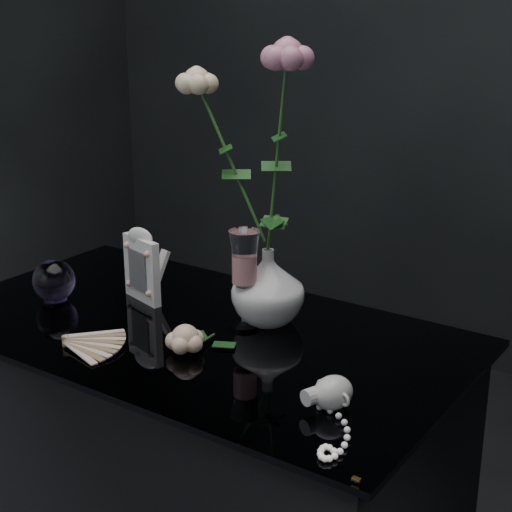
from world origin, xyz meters
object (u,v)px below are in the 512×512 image
Objects in this scene: paperweight at (54,280)px; loose_rose at (185,339)px; wine_glass at (244,280)px; picture_frame at (142,264)px; pearl_jar at (333,391)px; vase at (268,286)px.

loose_rose is (0.39, -0.04, -0.02)m from paperweight.
wine_glass is 2.19× the size of paperweight.
pearl_jar is at bearing -1.56° from picture_frame.
vase is 1.68× the size of paperweight.
pearl_jar is at bearing -39.80° from vase.
picture_frame is 1.03× the size of loose_rose.
paperweight is 0.71m from pearl_jar.
pearl_jar is (0.30, -0.18, -0.07)m from wine_glass.
paperweight is at bearing -165.21° from pearl_jar.
loose_rose is 0.79× the size of pearl_jar.
paperweight is at bearing -165.04° from wine_glass.
loose_rose is at bearing -164.37° from pearl_jar.
vase is at bearing 19.79° from paperweight.
pearl_jar is at bearing -5.65° from paperweight.
vase is 0.21m from loose_rose.
vase is 0.06m from wine_glass.
picture_frame is 0.29m from loose_rose.
wine_glass is at bearing 16.93° from picture_frame.
picture_frame is at bearing 34.90° from paperweight.
loose_rose is (-0.05, -0.20, -0.05)m from vase.
vase is at bearing 63.82° from wine_glass.
wine_glass is at bearing 169.00° from pearl_jar.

